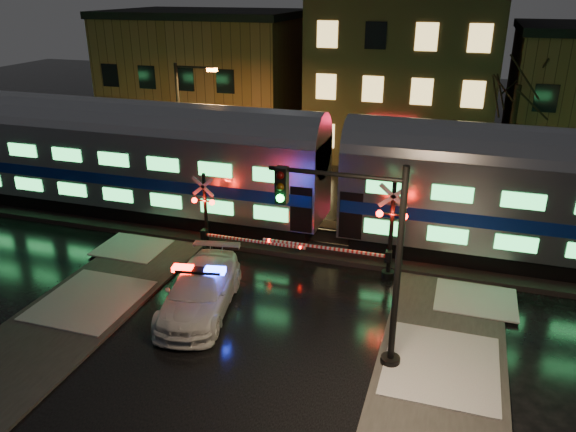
% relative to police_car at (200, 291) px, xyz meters
% --- Properties ---
extents(ground, '(120.00, 120.00, 0.00)m').
position_rel_police_car_xyz_m(ground, '(2.25, 2.14, -0.81)').
color(ground, black).
rests_on(ground, ground).
extents(ballast, '(90.00, 4.20, 0.24)m').
position_rel_police_car_xyz_m(ballast, '(2.25, 7.14, -0.69)').
color(ballast, black).
rests_on(ballast, ground).
extents(sidewalk_left, '(4.00, 20.00, 0.12)m').
position_rel_police_car_xyz_m(sidewalk_left, '(-4.25, -3.86, -0.75)').
color(sidewalk_left, '#2D2D2D').
rests_on(sidewalk_left, ground).
extents(building_left, '(14.00, 10.00, 9.00)m').
position_rel_police_car_xyz_m(building_left, '(-10.75, 24.14, 3.69)').
color(building_left, brown).
rests_on(building_left, ground).
extents(building_mid, '(12.00, 11.00, 11.50)m').
position_rel_police_car_xyz_m(building_mid, '(4.25, 24.64, 4.94)').
color(building_mid, brown).
rests_on(building_mid, ground).
extents(train, '(51.00, 3.12, 5.92)m').
position_rel_police_car_xyz_m(train, '(3.30, 7.14, 2.57)').
color(train, black).
rests_on(train, ballast).
extents(police_car, '(3.21, 5.86, 1.78)m').
position_rel_police_car_xyz_m(police_car, '(0.00, 0.00, 0.00)').
color(police_car, silver).
rests_on(police_car, ground).
extents(crossing_signal_right, '(6.07, 0.67, 4.29)m').
position_rel_police_car_xyz_m(crossing_signal_right, '(5.92, 4.45, 0.97)').
color(crossing_signal_right, black).
rests_on(crossing_signal_right, ground).
extents(crossing_signal_left, '(5.28, 0.63, 3.74)m').
position_rel_police_car_xyz_m(crossing_signal_left, '(-1.51, 4.44, 0.73)').
color(crossing_signal_left, black).
rests_on(crossing_signal_left, ground).
extents(traffic_light, '(4.30, 0.74, 6.66)m').
position_rel_police_car_xyz_m(traffic_light, '(6.14, -1.25, 2.73)').
color(traffic_light, black).
rests_on(traffic_light, ground).
extents(streetlight, '(2.47, 0.26, 7.40)m').
position_rel_police_car_xyz_m(streetlight, '(-6.20, 11.14, 3.45)').
color(streetlight, black).
rests_on(streetlight, ground).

